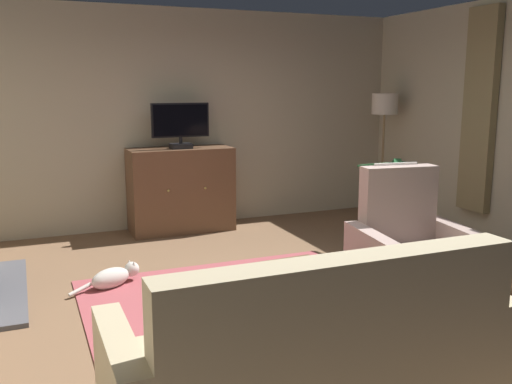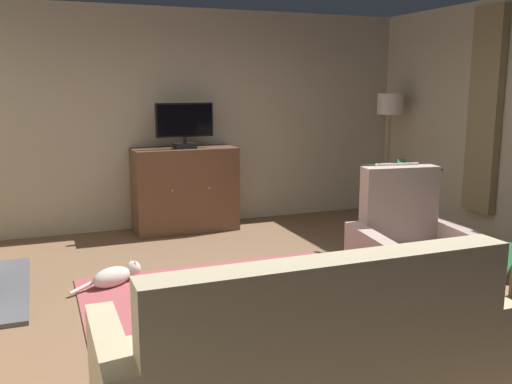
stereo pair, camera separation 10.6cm
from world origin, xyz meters
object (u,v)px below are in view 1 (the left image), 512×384
tv_remote (265,270)px  armchair_beside_cabinet (412,261)px  potted_plant_leafy_by_curtain (394,224)px  folded_newspaper (283,271)px  sofa_floral (317,362)px  floor_lamp (384,116)px  coffee_table (266,280)px  potted_plant_tall_palm_by_window (512,316)px  tv_cabinet (181,191)px  television (180,124)px  cat (114,277)px

tv_remote → armchair_beside_cabinet: bearing=-134.0°
potted_plant_leafy_by_curtain → folded_newspaper: bearing=-145.3°
sofa_floral → floor_lamp: bearing=51.2°
coffee_table → folded_newspaper: size_ratio=3.44×
floor_lamp → potted_plant_tall_palm_by_window: bearing=-111.7°
tv_cabinet → armchair_beside_cabinet: armchair_beside_cabinet is taller
coffee_table → floor_lamp: floor_lamp is taller
coffee_table → television: bearing=85.9°
sofa_floral → folded_newspaper: bearing=74.3°
tv_cabinet → television: 0.84m
television → cat: size_ratio=1.07×
tv_remote → floor_lamp: size_ratio=0.10×
potted_plant_leafy_by_curtain → cat: 3.04m
cat → coffee_table: bearing=-57.7°
folded_newspaper → cat: folded_newspaper is taller
tv_cabinet → coffee_table: bearing=-94.0°
television → cat: 2.39m
tv_cabinet → cat: (-1.12, -1.75, -0.40)m
sofa_floral → potted_plant_leafy_by_curtain: 3.39m
sofa_floral → cat: (-0.71, 2.52, -0.23)m
folded_newspaper → potted_plant_leafy_by_curtain: (2.02, 1.40, -0.16)m
sofa_floral → potted_plant_leafy_by_curtain: size_ratio=2.15×
coffee_table → armchair_beside_cabinet: 1.43m
coffee_table → sofa_floral: size_ratio=0.46×
armchair_beside_cabinet → floor_lamp: 3.30m
sofa_floral → armchair_beside_cabinet: armchair_beside_cabinet is taller
tv_remote → floor_lamp: floor_lamp is taller
television → tv_remote: (-0.22, -3.10, -0.86)m
sofa_floral → cat: size_ratio=3.35×
armchair_beside_cabinet → floor_lamp: bearing=59.9°
coffee_table → cat: bearing=122.3°
tv_remote → sofa_floral: size_ratio=0.08×
coffee_table → cat: (-0.89, 1.41, -0.32)m
tv_cabinet → folded_newspaper: size_ratio=4.25×
tv_remote → potted_plant_tall_palm_by_window: potted_plant_tall_palm_by_window is taller
potted_plant_leafy_by_curtain → coffee_table: bearing=-147.5°
sofa_floral → armchair_beside_cabinet: size_ratio=1.97×
tv_remote → floor_lamp: bearing=-95.5°
folded_newspaper → sofa_floral: sofa_floral is taller
sofa_floral → floor_lamp: floor_lamp is taller
armchair_beside_cabinet → potted_plant_leafy_by_curtain: 1.42m
sofa_floral → tv_cabinet: bearing=84.6°
tv_cabinet → television: size_ratio=1.79×
television → folded_newspaper: 3.27m
armchair_beside_cabinet → potted_plant_tall_palm_by_window: bearing=-84.0°
floor_lamp → coffee_table: bearing=-136.6°
television → sofa_floral: television is taller
sofa_floral → armchair_beside_cabinet: (1.60, 1.24, 0.01)m
sofa_floral → potted_plant_tall_palm_by_window: (1.70, 0.26, -0.11)m
coffee_table → folded_newspaper: (0.12, -0.04, 0.06)m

